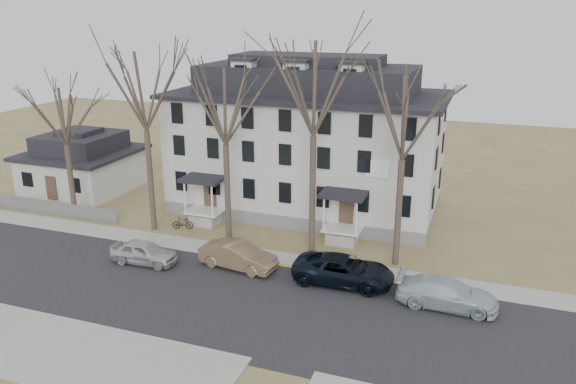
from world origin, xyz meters
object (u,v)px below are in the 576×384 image
at_px(boarding_house, 307,142).
at_px(tree_center, 314,82).
at_px(tree_mid_left, 224,102).
at_px(car_silver, 144,253).
at_px(small_house, 83,165).
at_px(tree_mid_right, 405,112).
at_px(car_white, 447,294).
at_px(car_navy, 344,271).
at_px(car_tan, 238,256).
at_px(bicycle_left, 201,217).
at_px(tree_bungalow, 62,112).
at_px(bicycle_right, 183,224).
at_px(tree_far_left, 143,86).

distance_m(boarding_house, tree_center, 10.39).
xyz_separation_m(tree_mid_left, car_silver, (-3.36, -5.23, -8.87)).
bearing_deg(small_house, tree_mid_right, -12.27).
bearing_deg(car_white, car_navy, 82.99).
bearing_deg(tree_center, car_tan, -132.55).
distance_m(tree_mid_left, car_navy, 13.15).
bearing_deg(car_navy, tree_center, 39.13).
xyz_separation_m(small_house, car_silver, (13.64, -11.42, -1.52)).
bearing_deg(car_silver, boarding_house, -27.83).
xyz_separation_m(small_house, car_tan, (19.46, -10.05, -1.45)).
xyz_separation_m(boarding_house, car_silver, (-6.36, -13.38, -4.65)).
relative_size(tree_mid_left, bicycle_left, 8.14).
height_order(tree_center, tree_bungalow, tree_center).
xyz_separation_m(small_house, tree_mid_right, (28.50, -6.20, 7.35)).
xyz_separation_m(tree_mid_right, tree_bungalow, (-24.50, 0.00, -1.48)).
relative_size(small_house, car_silver, 2.04).
distance_m(small_house, car_white, 33.70).
bearing_deg(car_navy, tree_bungalow, 79.61).
bearing_deg(car_white, tree_bungalow, 81.54).
distance_m(small_house, car_tan, 21.95).
bearing_deg(boarding_house, bicycle_right, -132.65).
bearing_deg(small_house, bicycle_left, -15.94).
xyz_separation_m(car_silver, car_navy, (12.43, 1.58, 0.09)).
bearing_deg(bicycle_right, car_white, -121.68).
height_order(tree_far_left, bicycle_right, tree_far_left).
height_order(boarding_house, tree_mid_left, tree_mid_left).
relative_size(bicycle_left, bicycle_right, 1.01).
bearing_deg(bicycle_left, bicycle_right, 150.14).
bearing_deg(tree_mid_right, car_white, -52.06).
distance_m(small_house, tree_mid_right, 30.08).
height_order(car_silver, bicycle_right, car_silver).
bearing_deg(tree_mid_left, tree_mid_right, 0.00).
bearing_deg(car_silver, bicycle_left, -2.20).
bearing_deg(tree_center, tree_bungalow, 180.00).
distance_m(tree_mid_left, car_tan, 9.92).
bearing_deg(tree_mid_left, tree_far_left, 180.00).
bearing_deg(car_silver, tree_mid_left, -35.15).
distance_m(small_house, bicycle_right, 14.30).
relative_size(car_white, bicycle_right, 3.43).
bearing_deg(car_white, tree_mid_left, 74.05).
bearing_deg(tree_mid_left, bicycle_right, 171.48).
bearing_deg(tree_mid_left, car_white, -16.47).
distance_m(tree_mid_right, car_white, 10.46).
height_order(tree_mid_left, car_white, tree_mid_left).
distance_m(boarding_house, tree_bungalow, 18.17).
relative_size(car_silver, car_navy, 0.73).
relative_size(car_white, bicycle_left, 3.41).
xyz_separation_m(tree_bungalow, car_silver, (9.64, -5.23, -7.39)).
height_order(car_silver, car_tan, car_tan).
relative_size(boarding_house, tree_mid_right, 1.63).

